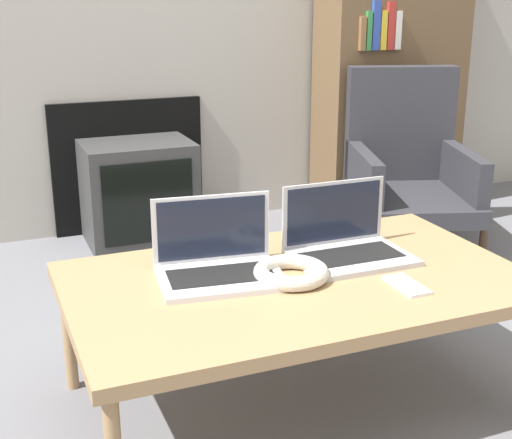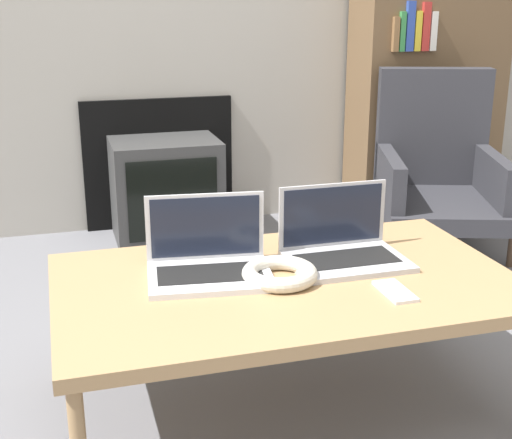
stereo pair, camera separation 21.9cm
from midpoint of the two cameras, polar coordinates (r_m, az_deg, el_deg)
name	(u,v)px [view 2 (the right image)]	position (r m, az deg, el deg)	size (l,w,h in m)	color
table	(287,288)	(1.96, 5.67, -5.57)	(1.25, 0.75, 0.40)	#9E7A51
laptop_left	(208,259)	(1.96, -0.65, -3.26)	(0.36, 0.29, 0.21)	silver
laptop_right	(342,245)	(2.10, 9.88, -2.11)	(0.34, 0.25, 0.21)	#B2B2B7
headphones	(280,274)	(1.93, 5.17, -4.39)	(0.21, 0.21, 0.04)	beige
phone	(395,291)	(1.91, 14.33, -5.66)	(0.07, 0.14, 0.01)	silver
tv	(166,189)	(3.41, -5.38, 2.40)	(0.50, 0.38, 0.48)	#383838
armchair	(436,167)	(3.42, 16.04, 4.02)	(0.70, 0.77, 0.80)	#2D2D33
bookshelf	(428,64)	(3.84, 15.24, 11.94)	(0.77, 0.32, 1.57)	brown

